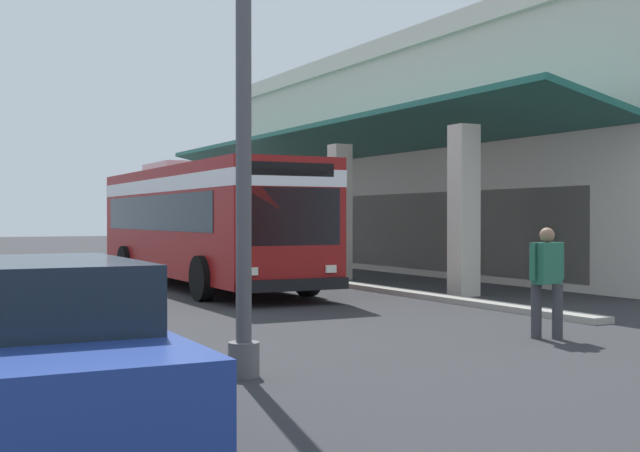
{
  "coord_description": "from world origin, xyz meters",
  "views": [
    {
      "loc": [
        22.79,
        -7.53,
        1.83
      ],
      "look_at": [
        4.34,
        2.23,
        1.61
      ],
      "focal_mm": 46.69,
      "sensor_mm": 36.0,
      "label": 1
    }
  ],
  "objects": [
    {
      "name": "ground",
      "position": [
        0.0,
        8.0,
        0.0
      ],
      "size": [
        120.0,
        120.0,
        0.0
      ],
      "primitive_type": "plane",
      "color": "#2D2D30"
    },
    {
      "name": "curb_strip",
      "position": [
        -1.65,
        3.37,
        0.06
      ],
      "size": [
        28.42,
        0.5,
        0.12
      ],
      "primitive_type": "cube",
      "color": "#9E998E",
      "rests_on": "ground"
    },
    {
      "name": "plaza_building",
      "position": [
        -1.65,
        13.0,
        3.93
      ],
      "size": [
        23.98,
        14.64,
        7.85
      ],
      "color": "beige",
      "rests_on": "ground"
    },
    {
      "name": "transit_bus",
      "position": [
        1.92,
        -0.01,
        1.85
      ],
      "size": [
        11.24,
        2.93,
        3.34
      ],
      "color": "maroon",
      "rests_on": "ground"
    },
    {
      "name": "parked_sedan_blue",
      "position": [
        15.65,
        -6.4,
        0.75
      ],
      "size": [
        4.44,
        2.08,
        1.47
      ],
      "color": "navy",
      "rests_on": "ground"
    },
    {
      "name": "pedestrian",
      "position": [
        13.35,
        1.33,
        0.94
      ],
      "size": [
        0.38,
        0.68,
        1.68
      ],
      "color": "#38383D",
      "rests_on": "ground"
    },
    {
      "name": "potted_palm",
      "position": [
        -7.51,
        4.95,
        0.71
      ],
      "size": [
        1.66,
        2.11,
        2.25
      ],
      "color": "brown",
      "rests_on": "ground"
    },
    {
      "name": "lot_light_pole",
      "position": [
        13.99,
        -3.86,
        3.75
      ],
      "size": [
        0.6,
        0.6,
        6.96
      ],
      "color": "#59595B",
      "rests_on": "ground"
    }
  ]
}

